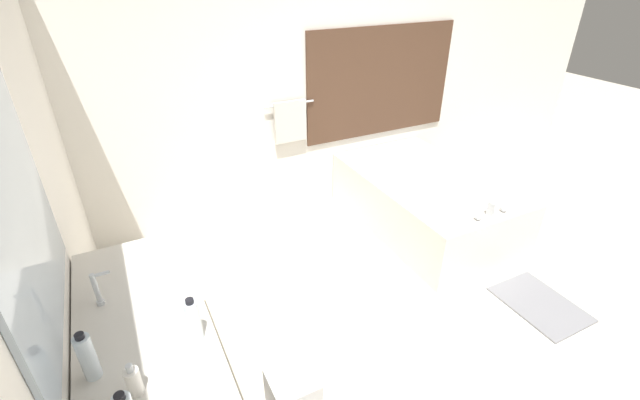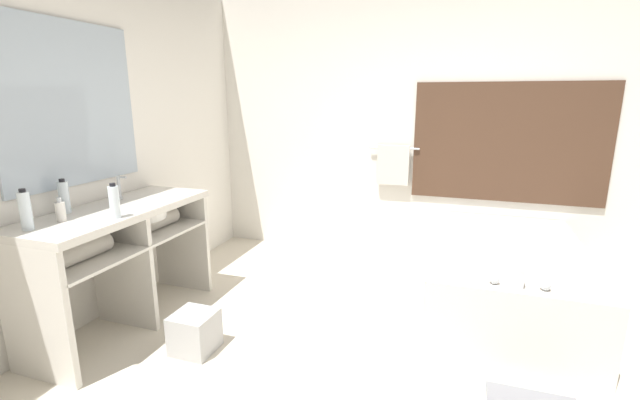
# 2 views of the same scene
# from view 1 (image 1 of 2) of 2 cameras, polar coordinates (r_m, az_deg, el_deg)

# --- Properties ---
(ground_plane) EXTENTS (16.00, 16.00, 0.00)m
(ground_plane) POSITION_cam_1_polar(r_m,az_deg,el_deg) (3.32, 17.45, -17.26)
(ground_plane) COLOR beige
(ground_plane) RESTS_ON ground
(wall_back_with_blinds) EXTENTS (7.40, 0.13, 2.70)m
(wall_back_with_blinds) POSITION_cam_1_polar(r_m,az_deg,el_deg) (4.26, -0.41, 15.98)
(wall_back_with_blinds) COLOR white
(wall_back_with_blinds) RESTS_ON ground_plane
(wall_left_with_mirror) EXTENTS (0.08, 7.40, 2.70)m
(wall_left_with_mirror) POSITION_cam_1_polar(r_m,az_deg,el_deg) (1.84, -35.11, -9.37)
(wall_left_with_mirror) COLOR white
(wall_left_with_mirror) RESTS_ON ground_plane
(vanity_counter) EXTENTS (0.58, 1.41, 0.90)m
(vanity_counter) POSITION_cam_1_polar(r_m,az_deg,el_deg) (2.38, -21.54, -18.43)
(vanity_counter) COLOR silver
(vanity_counter) RESTS_ON ground_plane
(sink_faucet) EXTENTS (0.09, 0.04, 0.18)m
(sink_faucet) POSITION_cam_1_polar(r_m,az_deg,el_deg) (2.31, -27.56, -10.58)
(sink_faucet) COLOR silver
(sink_faucet) RESTS_ON vanity_counter
(bathtub) EXTENTS (1.09, 1.77, 0.65)m
(bathtub) POSITION_cam_1_polar(r_m,az_deg,el_deg) (4.31, 13.81, 0.15)
(bathtub) COLOR silver
(bathtub) RESTS_ON ground_plane
(water_bottle_2) EXTENTS (0.06, 0.06, 0.23)m
(water_bottle_2) POSITION_cam_1_polar(r_m,az_deg,el_deg) (1.96, -16.53, -15.16)
(water_bottle_2) COLOR white
(water_bottle_2) RESTS_ON vanity_counter
(water_bottle_3) EXTENTS (0.06, 0.06, 0.23)m
(water_bottle_3) POSITION_cam_1_polar(r_m,az_deg,el_deg) (1.98, -28.60, -17.87)
(water_bottle_3) COLOR white
(water_bottle_3) RESTS_ON vanity_counter
(soap_dispenser) EXTENTS (0.06, 0.06, 0.15)m
(soap_dispenser) POSITION_cam_1_polar(r_m,az_deg,el_deg) (1.88, -23.60, -21.26)
(soap_dispenser) COLOR white
(soap_dispenser) RESTS_ON vanity_counter
(waste_bin) EXTENTS (0.26, 0.26, 0.27)m
(waste_bin) POSITION_cam_1_polar(r_m,az_deg,el_deg) (2.74, -3.65, -24.36)
(waste_bin) COLOR #B2B2B2
(waste_bin) RESTS_ON ground_plane
(bath_mat) EXTENTS (0.47, 0.64, 0.02)m
(bath_mat) POSITION_cam_1_polar(r_m,az_deg,el_deg) (3.81, 27.26, -12.25)
(bath_mat) COLOR slate
(bath_mat) RESTS_ON ground_plane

